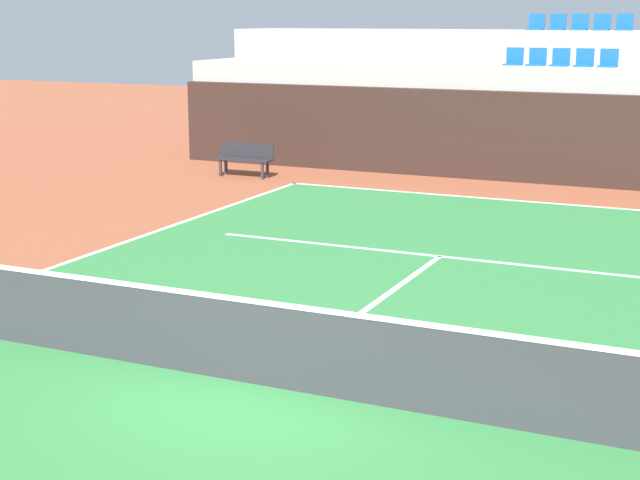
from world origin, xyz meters
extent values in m
plane|color=brown|center=(0.00, 0.00, 0.00)|extent=(80.00, 80.00, 0.00)
cube|color=#2D7238|center=(0.00, 0.00, 0.01)|extent=(11.00, 24.00, 0.01)
cube|color=white|center=(0.00, 11.95, 0.01)|extent=(11.00, 0.10, 0.00)
cube|color=white|center=(0.00, 6.40, 0.01)|extent=(8.26, 0.10, 0.00)
cube|color=white|center=(0.00, 3.20, 0.01)|extent=(0.10, 6.40, 0.00)
cube|color=black|center=(0.00, 14.54, 1.09)|extent=(19.88, 0.30, 2.18)
cube|color=#9E9E99|center=(0.00, 15.89, 1.37)|extent=(19.88, 2.40, 2.75)
cube|color=#9E9E99|center=(0.00, 18.29, 1.80)|extent=(19.88, 2.40, 3.59)
cube|color=#145193|center=(-1.17, 15.89, 2.77)|extent=(0.44, 0.44, 0.04)
cube|color=#145193|center=(-1.17, 16.09, 2.99)|extent=(0.44, 0.04, 0.40)
cube|color=#145193|center=(-0.58, 15.89, 2.77)|extent=(0.44, 0.44, 0.04)
cube|color=#145193|center=(-0.58, 16.09, 2.99)|extent=(0.44, 0.04, 0.40)
cube|color=#145193|center=(0.00, 15.89, 2.77)|extent=(0.44, 0.44, 0.04)
cube|color=#145193|center=(0.00, 16.09, 2.99)|extent=(0.44, 0.04, 0.40)
cube|color=#145193|center=(0.58, 15.89, 2.77)|extent=(0.44, 0.44, 0.04)
cube|color=#145193|center=(0.58, 16.09, 2.99)|extent=(0.44, 0.04, 0.40)
cube|color=#145193|center=(1.17, 15.89, 2.77)|extent=(0.44, 0.44, 0.04)
cube|color=#145193|center=(1.17, 16.09, 2.99)|extent=(0.44, 0.04, 0.40)
cube|color=#145193|center=(-1.17, 18.29, 3.61)|extent=(0.44, 0.44, 0.04)
cube|color=#145193|center=(-1.17, 18.49, 3.83)|extent=(0.44, 0.04, 0.40)
cube|color=#145193|center=(-0.58, 18.29, 3.61)|extent=(0.44, 0.44, 0.04)
cube|color=#145193|center=(-0.58, 18.49, 3.83)|extent=(0.44, 0.04, 0.40)
cube|color=#145193|center=(0.00, 18.29, 3.61)|extent=(0.44, 0.44, 0.04)
cube|color=#145193|center=(0.00, 18.49, 3.83)|extent=(0.44, 0.04, 0.40)
cube|color=#145193|center=(0.58, 18.29, 3.61)|extent=(0.44, 0.44, 0.04)
cube|color=#145193|center=(0.58, 18.49, 3.83)|extent=(0.44, 0.04, 0.40)
cube|color=#145193|center=(1.17, 18.29, 3.61)|extent=(0.44, 0.44, 0.04)
cube|color=#145193|center=(1.17, 18.49, 3.83)|extent=(0.44, 0.04, 0.40)
cube|color=#333338|center=(0.00, 0.00, 0.47)|extent=(10.90, 0.02, 0.92)
cube|color=white|center=(0.00, 0.00, 0.96)|extent=(10.90, 0.04, 0.05)
cube|color=#232328|center=(-7.05, 12.35, 0.45)|extent=(1.50, 0.40, 0.05)
cube|color=#232328|center=(-7.05, 12.53, 0.67)|extent=(1.50, 0.04, 0.36)
cube|color=#2D2D33|center=(-7.65, 12.21, 0.21)|extent=(0.06, 0.06, 0.42)
cube|color=#2D2D33|center=(-6.45, 12.21, 0.21)|extent=(0.06, 0.06, 0.42)
cube|color=#2D2D33|center=(-7.65, 12.49, 0.21)|extent=(0.06, 0.06, 0.42)
cube|color=#2D2D33|center=(-6.45, 12.49, 0.21)|extent=(0.06, 0.06, 0.42)
camera|label=1|loc=(4.71, -8.76, 3.94)|focal=54.16mm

